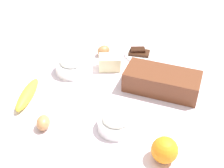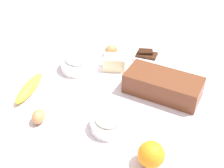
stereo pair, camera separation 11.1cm
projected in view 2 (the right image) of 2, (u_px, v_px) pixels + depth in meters
name	position (u px, v px, depth m)	size (l,w,h in m)	color
ground_plane	(112.00, 94.00, 1.14)	(2.40, 2.40, 0.02)	silver
loaf_pan	(163.00, 85.00, 1.11)	(0.29, 0.15, 0.08)	brown
flour_bowl	(109.00, 122.00, 0.97)	(0.12, 0.12, 0.06)	white
sugar_bowl	(77.00, 63.00, 1.25)	(0.14, 0.14, 0.07)	white
banana	(29.00, 88.00, 1.13)	(0.19, 0.04, 0.04)	yellow
orange_fruit	(151.00, 154.00, 0.85)	(0.08, 0.08, 0.08)	orange
butter_block	(115.00, 63.00, 1.25)	(0.09, 0.06, 0.06)	#F4EDB2
egg_near_butter	(38.00, 116.00, 1.00)	(0.04, 0.04, 0.06)	#B77C4B
egg_beside_bowl	(111.00, 50.00, 1.34)	(0.05, 0.05, 0.06)	#A46E43
chocolate_plate	(147.00, 56.00, 1.33)	(0.13, 0.13, 0.03)	white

